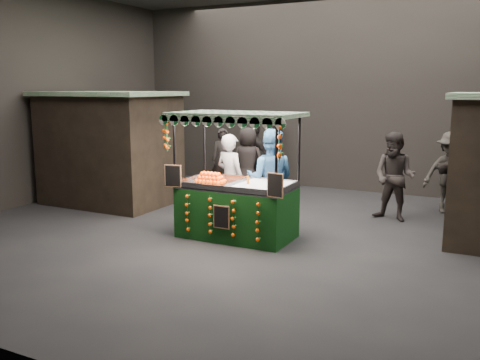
% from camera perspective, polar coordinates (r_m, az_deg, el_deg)
% --- Properties ---
extents(ground, '(12.00, 12.00, 0.00)m').
position_cam_1_polar(ground, '(9.49, 2.71, -6.25)').
color(ground, black).
rests_on(ground, ground).
extents(market_hall, '(12.10, 10.10, 5.05)m').
position_cam_1_polar(market_hall, '(9.13, 2.89, 14.58)').
color(market_hall, black).
rests_on(market_hall, ground).
extents(neighbour_stall_left, '(3.00, 2.20, 2.60)m').
position_cam_1_polar(neighbour_stall_left, '(12.42, -14.16, 3.53)').
color(neighbour_stall_left, black).
rests_on(neighbour_stall_left, ground).
extents(juice_stall, '(2.33, 1.37, 2.26)m').
position_cam_1_polar(juice_stall, '(9.24, -0.38, -2.19)').
color(juice_stall, black).
rests_on(juice_stall, ground).
extents(vendor_grey, '(0.74, 0.58, 1.79)m').
position_cam_1_polar(vendor_grey, '(10.23, -1.08, 0.13)').
color(vendor_grey, slate).
rests_on(vendor_grey, ground).
extents(vendor_blue, '(1.08, 0.93, 1.93)m').
position_cam_1_polar(vendor_blue, '(9.79, 3.37, 0.06)').
color(vendor_blue, navy).
rests_on(vendor_blue, ground).
extents(shopper_0, '(0.70, 0.57, 1.65)m').
position_cam_1_polar(shopper_0, '(13.49, -1.88, 2.26)').
color(shopper_0, black).
rests_on(shopper_0, ground).
extents(shopper_1, '(1.01, 0.87, 1.81)m').
position_cam_1_polar(shopper_1, '(10.88, 16.75, 0.35)').
color(shopper_1, black).
rests_on(shopper_1, ground).
extents(shopper_2, '(1.10, 0.81, 1.73)m').
position_cam_1_polar(shopper_2, '(13.77, 1.67, 2.60)').
color(shopper_2, black).
rests_on(shopper_2, ground).
extents(shopper_3, '(1.31, 1.06, 1.76)m').
position_cam_1_polar(shopper_3, '(11.96, 22.25, 0.76)').
color(shopper_3, '#2C2824').
rests_on(shopper_3, ground).
extents(shopper_4, '(0.88, 0.61, 1.72)m').
position_cam_1_polar(shopper_4, '(12.82, 0.87, 2.02)').
color(shopper_4, black).
rests_on(shopper_4, ground).
extents(shopper_5, '(1.75, 1.52, 1.91)m').
position_cam_1_polar(shopper_5, '(10.93, 23.67, 0.23)').
color(shopper_5, black).
rests_on(shopper_5, ground).
extents(shopper_6, '(0.47, 0.69, 1.82)m').
position_cam_1_polar(shopper_6, '(14.13, 3.87, 2.95)').
color(shopper_6, '#282321').
rests_on(shopper_6, ground).
extents(shopper_7, '(0.59, 1.62, 1.72)m').
position_cam_1_polar(shopper_7, '(12.10, 24.95, 0.57)').
color(shopper_7, '#2A2422').
rests_on(shopper_7, ground).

